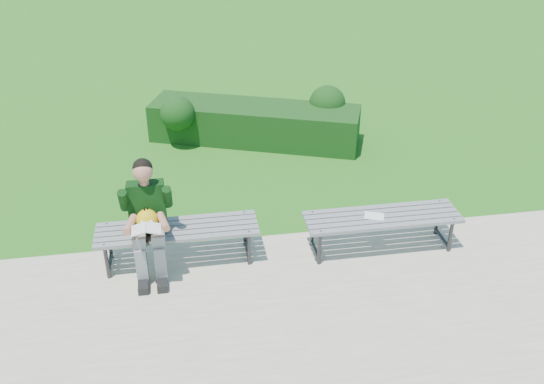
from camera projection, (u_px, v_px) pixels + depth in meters
name	position (u px, v px, depth m)	size (l,w,h in m)	color
ground	(233.00, 240.00, 7.36)	(80.00, 80.00, 0.00)	#256B1E
walkway	(252.00, 339.00, 5.85)	(30.00, 3.50, 0.02)	#ACA290
hedge	(256.00, 121.00, 9.72)	(3.41, 1.96, 0.86)	#123C12
bench_left	(177.00, 232.00, 6.76)	(1.80, 0.50, 0.46)	gray
bench_right	(382.00, 220.00, 6.99)	(1.80, 0.50, 0.46)	gray
seated_boy	(147.00, 216.00, 6.49)	(0.56, 0.76, 1.31)	gray
paper_sheet	(374.00, 216.00, 6.95)	(0.26, 0.23, 0.01)	white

